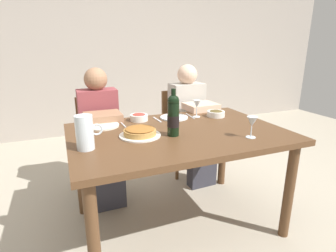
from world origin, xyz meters
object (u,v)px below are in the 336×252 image
at_px(salad_bowl, 139,117).
at_px(chair_right, 181,125).
at_px(dining_table, 178,143).
at_px(water_pitcher, 85,134).
at_px(wine_bottle, 173,115).
at_px(chair_left, 99,136).
at_px(olive_bowl, 216,113).
at_px(wine_glass_right_diner, 252,122).
at_px(dinner_plate_left_setting, 174,117).
at_px(dinner_plate_right_setting, 103,126).
at_px(diner_left, 101,132).
at_px(diner_right, 192,120).
at_px(wine_glass_left_diner, 197,105).
at_px(baked_tart, 140,132).

bearing_deg(salad_bowl, chair_right, 41.16).
distance_m(dining_table, water_pitcher, 0.67).
bearing_deg(chair_right, wine_bottle, 59.70).
distance_m(dining_table, chair_left, 1.00).
distance_m(olive_bowl, wine_glass_right_diner, 0.56).
bearing_deg(wine_glass_right_diner, olive_bowl, 82.44).
distance_m(wine_glass_right_diner, chair_right, 1.28).
distance_m(dining_table, salad_bowl, 0.43).
distance_m(dining_table, dinner_plate_left_setting, 0.37).
bearing_deg(dinner_plate_left_setting, water_pitcher, -149.40).
relative_size(water_pitcher, dinner_plate_right_setting, 0.83).
bearing_deg(diner_left, dinner_plate_left_setting, 151.75).
bearing_deg(diner_left, wine_glass_right_diner, 131.93).
distance_m(salad_bowl, diner_left, 0.42).
height_order(olive_bowl, chair_right, chair_right).
distance_m(olive_bowl, diner_right, 0.47).
relative_size(wine_glass_left_diner, diner_left, 0.12).
distance_m(salad_bowl, olive_bowl, 0.65).
bearing_deg(baked_tart, diner_right, 42.85).
relative_size(water_pitcher, wine_glass_right_diner, 1.43).
distance_m(wine_glass_right_diner, chair_left, 1.49).
distance_m(olive_bowl, dinner_plate_left_setting, 0.36).
xyz_separation_m(dinner_plate_right_setting, diner_left, (0.03, 0.33, -0.15)).
height_order(wine_glass_left_diner, diner_left, diner_left).
distance_m(baked_tart, wine_glass_right_diner, 0.74).
height_order(baked_tart, dinner_plate_left_setting, baked_tart).
bearing_deg(baked_tart, chair_right, 51.67).
distance_m(wine_bottle, dinner_plate_right_setting, 0.58).
bearing_deg(olive_bowl, diner_right, 90.91).
bearing_deg(wine_glass_left_diner, dining_table, -135.21).
relative_size(dining_table, wine_glass_right_diner, 10.47).
height_order(dinner_plate_left_setting, chair_left, chair_left).
bearing_deg(diner_right, baked_tart, 40.03).
xyz_separation_m(olive_bowl, wine_glass_left_diner, (-0.16, 0.05, 0.08)).
bearing_deg(baked_tart, diner_left, 104.83).
height_order(salad_bowl, chair_left, chair_left).
xyz_separation_m(olive_bowl, dinner_plate_right_setting, (-0.94, 0.06, -0.02)).
relative_size(water_pitcher, wine_glass_left_diner, 1.41).
relative_size(dining_table, baked_tart, 5.38).
bearing_deg(wine_glass_right_diner, chair_right, 87.33).
distance_m(diner_left, diner_right, 0.91).
bearing_deg(wine_glass_left_diner, water_pitcher, -156.58).
bearing_deg(diner_right, salad_bowl, 23.26).
xyz_separation_m(water_pitcher, diner_right, (1.10, 0.79, -0.23)).
distance_m(wine_bottle, diner_left, 0.86).
bearing_deg(dinner_plate_left_setting, wine_bottle, -113.93).
xyz_separation_m(wine_bottle, diner_right, (0.52, 0.75, -0.28)).
relative_size(wine_glass_left_diner, diner_right, 0.12).
relative_size(olive_bowl, chair_left, 0.17).
bearing_deg(dining_table, dinner_plate_right_setting, 146.55).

